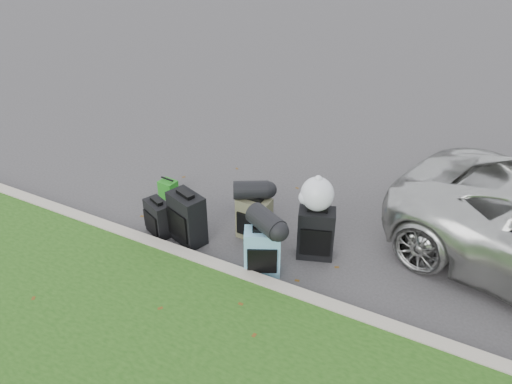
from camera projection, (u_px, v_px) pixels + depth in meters
The scene contains 12 objects.
ground at pixel (256, 233), 7.15m from camera, with size 120.00×120.00×0.00m, color #383535.
curb at pixel (219, 269), 6.36m from camera, with size 120.00×0.18×0.15m, color #9E937F.
suitcase_small_black at pixel (158, 218), 7.02m from camera, with size 0.41×0.23×0.52m, color black.
suitcase_large_black_left at pixel (187, 218), 6.82m from camera, with size 0.51×0.31×0.74m, color black.
suitcase_olive at pixel (254, 218), 6.92m from camera, with size 0.45×0.28×0.62m, color #474630.
suitcase_teal at pixel (262, 252), 6.26m from camera, with size 0.45×0.27×0.64m, color teal.
suitcase_large_black_right at pixel (316, 233), 6.54m from camera, with size 0.47×0.28×0.71m, color black.
tote_green at pixel (168, 189), 7.91m from camera, with size 0.26×0.21×0.29m, color #207A1B.
tote_navy at pixel (251, 201), 7.59m from camera, with size 0.29×0.23×0.31m, color navy.
duffel_left at pixel (251, 190), 6.73m from camera, with size 0.25×0.25×0.47m, color black.
duffel_right at pixel (266, 221), 6.02m from camera, with size 0.28×0.28×0.49m, color black.
trash_bag at pixel (317, 194), 6.29m from camera, with size 0.43×0.43×0.43m, color silver.
Camera 1 is at (2.73, -5.14, 4.21)m, focal length 35.00 mm.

